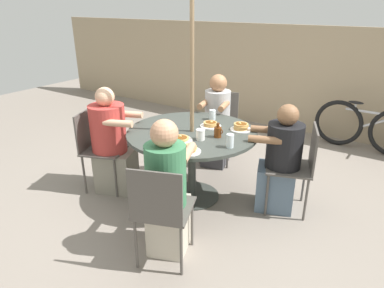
{
  "coord_description": "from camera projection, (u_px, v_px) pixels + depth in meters",
  "views": [
    {
      "loc": [
        1.77,
        -2.69,
        1.95
      ],
      "look_at": [
        0.0,
        0.0,
        0.61
      ],
      "focal_mm": 32.0,
      "sensor_mm": 36.0,
      "label": 1
    }
  ],
  "objects": [
    {
      "name": "patio_chair_west",
      "position": [
        298.0,
        163.0,
        3.29
      ],
      "size": [
        0.54,
        0.54,
        0.88
      ],
      "rotation": [
        0.0,
        0.0,
        -4.37
      ],
      "color": "#514C47",
      "rests_on": "ground"
    },
    {
      "name": "diner_west",
      "position": [
        280.0,
        163.0,
        3.34
      ],
      "size": [
        0.55,
        0.47,
        1.09
      ],
      "rotation": [
        0.0,
        0.0,
        -4.37
      ],
      "color": "slate",
      "rests_on": "ground"
    },
    {
      "name": "pancake_plate_a",
      "position": [
        188.0,
        150.0,
        2.95
      ],
      "size": [
        0.22,
        0.22,
        0.07
      ],
      "color": "white",
      "rests_on": "patio_table"
    },
    {
      "name": "diner_east",
      "position": [
        112.0,
        145.0,
        3.68
      ],
      "size": [
        0.58,
        0.51,
        1.16
      ],
      "rotation": [
        0.0,
        0.0,
        -1.19
      ],
      "color": "gray",
      "rests_on": "ground"
    },
    {
      "name": "pancake_plate_c",
      "position": [
        211.0,
        125.0,
        3.55
      ],
      "size": [
        0.22,
        0.22,
        0.06
      ],
      "color": "white",
      "rests_on": "patio_table"
    },
    {
      "name": "diner_north",
      "position": [
        217.0,
        124.0,
        4.28
      ],
      "size": [
        0.4,
        0.5,
        1.16
      ],
      "rotation": [
        0.0,
        0.0,
        -2.91
      ],
      "color": "#3D3D42",
      "rests_on": "ground"
    },
    {
      "name": "pancake_plate_e",
      "position": [
        241.0,
        127.0,
        3.45
      ],
      "size": [
        0.22,
        0.22,
        0.08
      ],
      "color": "white",
      "rests_on": "patio_table"
    },
    {
      "name": "syrup_bottle",
      "position": [
        218.0,
        132.0,
        3.26
      ],
      "size": [
        0.09,
        0.07,
        0.14
      ],
      "color": "#602D0F",
      "rests_on": "patio_table"
    },
    {
      "name": "back_fence",
      "position": [
        284.0,
        78.0,
        5.48
      ],
      "size": [
        10.0,
        0.06,
        1.64
      ],
      "primitive_type": "cube",
      "color": "tan",
      "rests_on": "ground"
    },
    {
      "name": "pancake_plate_b",
      "position": [
        164.0,
        132.0,
        3.37
      ],
      "size": [
        0.22,
        0.22,
        0.05
      ],
      "color": "white",
      "rests_on": "patio_table"
    },
    {
      "name": "coffee_cup",
      "position": [
        200.0,
        135.0,
        3.2
      ],
      "size": [
        0.08,
        0.08,
        0.1
      ],
      "color": "white",
      "rests_on": "patio_table"
    },
    {
      "name": "pancake_plate_d",
      "position": [
        181.0,
        139.0,
        3.19
      ],
      "size": [
        0.22,
        0.22,
        0.05
      ],
      "color": "white",
      "rests_on": "patio_table"
    },
    {
      "name": "ground_plane",
      "position": [
        192.0,
        196.0,
        3.72
      ],
      "size": [
        12.0,
        12.0,
        0.0
      ],
      "primitive_type": "plane",
      "color": "gray"
    },
    {
      "name": "umbrella_pole",
      "position": [
        192.0,
        85.0,
        3.25
      ],
      "size": [
        0.04,
        0.04,
        2.43
      ],
      "primitive_type": "cylinder",
      "color": "#846B4C",
      "rests_on": "ground"
    },
    {
      "name": "bicycle",
      "position": [
        366.0,
        127.0,
        4.74
      ],
      "size": [
        1.4,
        0.44,
        0.69
      ],
      "rotation": [
        0.0,
        0.0,
        -0.03
      ],
      "color": "black",
      "rests_on": "ground"
    },
    {
      "name": "patio_chair_north",
      "position": [
        220.0,
        121.0,
        4.43
      ],
      "size": [
        0.51,
        0.51,
        0.88
      ],
      "rotation": [
        0.0,
        0.0,
        -2.91
      ],
      "color": "#514C47",
      "rests_on": "ground"
    },
    {
      "name": "patio_chair_south",
      "position": [
        161.0,
        208.0,
        2.57
      ],
      "size": [
        0.55,
        0.55,
        0.88
      ],
      "rotation": [
        0.0,
        0.0,
        0.36
      ],
      "color": "#514C47",
      "rests_on": "ground"
    },
    {
      "name": "patio_table",
      "position": [
        192.0,
        141.0,
        3.47
      ],
      "size": [
        1.31,
        1.31,
        0.75
      ],
      "color": "#383D38",
      "rests_on": "ground"
    },
    {
      "name": "drinking_glass_b",
      "position": [
        212.0,
        115.0,
        3.75
      ],
      "size": [
        0.07,
        0.07,
        0.11
      ],
      "primitive_type": "cylinder",
      "color": "silver",
      "rests_on": "patio_table"
    },
    {
      "name": "diner_south",
      "position": [
        167.0,
        193.0,
        2.72
      ],
      "size": [
        0.46,
        0.55,
        1.17
      ],
      "rotation": [
        0.0,
        0.0,
        0.36
      ],
      "color": "beige",
      "rests_on": "ground"
    },
    {
      "name": "drinking_glass_a",
      "position": [
        230.0,
        141.0,
        3.03
      ],
      "size": [
        0.07,
        0.07,
        0.12
      ],
      "primitive_type": "cylinder",
      "color": "silver",
      "rests_on": "patio_table"
    },
    {
      "name": "patio_chair_east",
      "position": [
        97.0,
        144.0,
        3.72
      ],
      "size": [
        0.55,
        0.55,
        0.88
      ],
      "rotation": [
        0.0,
        0.0,
        -1.19
      ],
      "color": "#514C47",
      "rests_on": "ground"
    }
  ]
}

